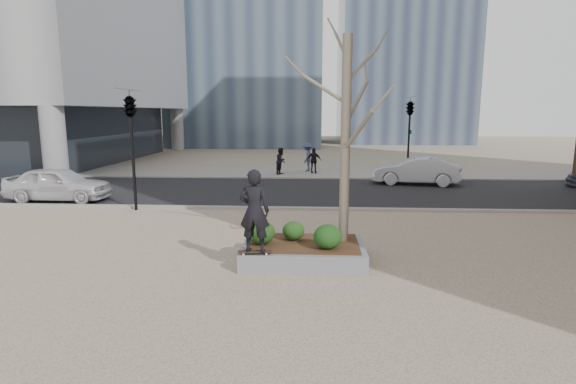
# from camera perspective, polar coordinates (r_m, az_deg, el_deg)

# --- Properties ---
(ground) EXTENTS (120.00, 120.00, 0.00)m
(ground) POSITION_cam_1_polar(r_m,az_deg,el_deg) (11.42, -3.11, -8.68)
(ground) COLOR tan
(ground) RESTS_ON ground
(street) EXTENTS (60.00, 8.00, 0.02)m
(street) POSITION_cam_1_polar(r_m,az_deg,el_deg) (21.10, -0.13, 0.11)
(street) COLOR black
(street) RESTS_ON ground
(far_sidewalk) EXTENTS (60.00, 6.00, 0.02)m
(far_sidewalk) POSITION_cam_1_polar(r_m,az_deg,el_deg) (28.01, 0.72, 2.60)
(far_sidewalk) COLOR gray
(far_sidewalk) RESTS_ON ground
(planter) EXTENTS (3.00, 2.00, 0.45)m
(planter) POSITION_cam_1_polar(r_m,az_deg,el_deg) (11.29, 1.98, -7.70)
(planter) COLOR gray
(planter) RESTS_ON ground
(planter_mulch) EXTENTS (2.70, 1.70, 0.04)m
(planter_mulch) POSITION_cam_1_polar(r_m,az_deg,el_deg) (11.21, 1.99, -6.51)
(planter_mulch) COLOR #382314
(planter_mulch) RESTS_ON planter
(sycamore_tree) EXTENTS (2.80, 2.80, 6.60)m
(sycamore_tree) POSITION_cam_1_polar(r_m,az_deg,el_deg) (11.07, 7.40, 10.62)
(sycamore_tree) COLOR gray
(sycamore_tree) RESTS_ON planter_mulch
(shrub_left) EXTENTS (0.68, 0.68, 0.57)m
(shrub_left) POSITION_cam_1_polar(r_m,az_deg,el_deg) (11.02, -3.42, -5.17)
(shrub_left) COLOR #163310
(shrub_left) RESTS_ON planter_mulch
(shrub_middle) EXTENTS (0.56, 0.56, 0.47)m
(shrub_middle) POSITION_cam_1_polar(r_m,az_deg,el_deg) (11.35, 0.71, -4.95)
(shrub_middle) COLOR #133E15
(shrub_middle) RESTS_ON planter_mulch
(shrub_right) EXTENTS (0.68, 0.68, 0.58)m
(shrub_right) POSITION_cam_1_polar(r_m,az_deg,el_deg) (10.69, 5.07, -5.67)
(shrub_right) COLOR #173511
(shrub_right) RESTS_ON planter_mulch
(skateboard) EXTENTS (0.80, 0.28, 0.08)m
(skateboard) POSITION_cam_1_polar(r_m,az_deg,el_deg) (10.45, -4.22, -7.69)
(skateboard) COLOR black
(skateboard) RESTS_ON planter
(skateboarder) EXTENTS (0.73, 0.51, 1.90)m
(skateboarder) POSITION_cam_1_polar(r_m,az_deg,el_deg) (10.19, -4.29, -2.39)
(skateboarder) COLOR black
(skateboarder) RESTS_ON skateboard
(police_car) EXTENTS (4.19, 1.69, 1.43)m
(police_car) POSITION_cam_1_polar(r_m,az_deg,el_deg) (20.97, -27.17, 0.93)
(police_car) COLOR silver
(police_car) RESTS_ON street
(car_silver) EXTENTS (4.50, 2.27, 1.42)m
(car_silver) POSITION_cam_1_polar(r_m,az_deg,el_deg) (23.88, 15.94, 2.64)
(car_silver) COLOR #AAAEB3
(car_silver) RESTS_ON street
(pedestrian_a) EXTENTS (0.83, 0.93, 1.58)m
(pedestrian_a) POSITION_cam_1_polar(r_m,az_deg,el_deg) (26.68, -0.88, 3.96)
(pedestrian_a) COLOR black
(pedestrian_a) RESTS_ON far_sidewalk
(pedestrian_b) EXTENTS (0.85, 1.24, 1.77)m
(pedestrian_b) POSITION_cam_1_polar(r_m,az_deg,el_deg) (28.11, 2.46, 4.46)
(pedestrian_b) COLOR #384364
(pedestrian_b) RESTS_ON far_sidewalk
(pedestrian_c) EXTENTS (0.95, 0.50, 1.54)m
(pedestrian_c) POSITION_cam_1_polar(r_m,az_deg,el_deg) (27.17, 3.32, 4.01)
(pedestrian_c) COLOR black
(pedestrian_c) RESTS_ON far_sidewalk
(traffic_light_near) EXTENTS (0.60, 2.48, 4.50)m
(traffic_light_near) POSITION_cam_1_polar(r_m,az_deg,el_deg) (17.73, -19.12, 4.94)
(traffic_light_near) COLOR black
(traffic_light_near) RESTS_ON ground
(traffic_light_far) EXTENTS (0.60, 2.48, 4.50)m
(traffic_light_far) POSITION_cam_1_polar(r_m,az_deg,el_deg) (25.92, 15.09, 6.62)
(traffic_light_far) COLOR black
(traffic_light_far) RESTS_ON ground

